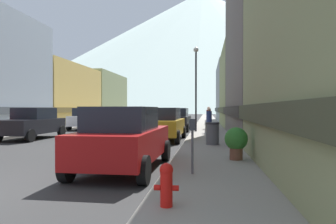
{
  "coord_description": "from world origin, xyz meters",
  "views": [
    {
      "loc": [
        6.09,
        -4.81,
        1.73
      ],
      "look_at": [
        0.69,
        38.26,
        1.27
      ],
      "focal_mm": 33.03,
      "sensor_mm": 36.0,
      "label": 1
    }
  ],
  "objects_px": {
    "car_left_1": "(33,123)",
    "parking_meter_near": "(192,138)",
    "potted_plant_1": "(236,141)",
    "pedestrian_1": "(209,121)",
    "fire_hydrant_near": "(166,183)",
    "pedestrian_2": "(209,119)",
    "car_right_2": "(177,119)",
    "car_right_1": "(164,124)",
    "car_right_0": "(124,138)",
    "streetlamp_right": "(196,76)",
    "car_left_2": "(88,119)",
    "trash_bin_right": "(213,133)"
  },
  "relations": [
    {
      "from": "car_left_1",
      "to": "parking_meter_near",
      "type": "distance_m",
      "value": 13.18
    },
    {
      "from": "potted_plant_1",
      "to": "pedestrian_1",
      "type": "height_order",
      "value": "pedestrian_1"
    },
    {
      "from": "fire_hydrant_near",
      "to": "pedestrian_1",
      "type": "height_order",
      "value": "pedestrian_1"
    },
    {
      "from": "fire_hydrant_near",
      "to": "car_left_1",
      "type": "bearing_deg",
      "value": 128.42
    },
    {
      "from": "potted_plant_1",
      "to": "pedestrian_2",
      "type": "bearing_deg",
      "value": 92.92
    },
    {
      "from": "car_right_2",
      "to": "fire_hydrant_near",
      "type": "bearing_deg",
      "value": -85.08
    },
    {
      "from": "car_right_1",
      "to": "car_right_2",
      "type": "distance_m",
      "value": 7.56
    },
    {
      "from": "car_right_0",
      "to": "pedestrian_1",
      "type": "xyz_separation_m",
      "value": [
        2.45,
        11.98,
        0.01
      ]
    },
    {
      "from": "car_right_2",
      "to": "streetlamp_right",
      "type": "bearing_deg",
      "value": -58.43
    },
    {
      "from": "car_right_1",
      "to": "streetlamp_right",
      "type": "relative_size",
      "value": 0.76
    },
    {
      "from": "parking_meter_near",
      "to": "potted_plant_1",
      "type": "height_order",
      "value": "parking_meter_near"
    },
    {
      "from": "car_right_2",
      "to": "potted_plant_1",
      "type": "relative_size",
      "value": 4.43
    },
    {
      "from": "car_right_1",
      "to": "car_right_2",
      "type": "bearing_deg",
      "value": 90.0
    },
    {
      "from": "car_right_1",
      "to": "pedestrian_2",
      "type": "bearing_deg",
      "value": 72.72
    },
    {
      "from": "car_left_1",
      "to": "car_left_2",
      "type": "height_order",
      "value": "same"
    },
    {
      "from": "pedestrian_1",
      "to": "pedestrian_2",
      "type": "height_order",
      "value": "pedestrian_2"
    },
    {
      "from": "car_left_1",
      "to": "pedestrian_1",
      "type": "height_order",
      "value": "pedestrian_1"
    },
    {
      "from": "trash_bin_right",
      "to": "pedestrian_1",
      "type": "height_order",
      "value": "pedestrian_1"
    },
    {
      "from": "fire_hydrant_near",
      "to": "potted_plant_1",
      "type": "height_order",
      "value": "potted_plant_1"
    },
    {
      "from": "parking_meter_near",
      "to": "car_right_1",
      "type": "bearing_deg",
      "value": 102.17
    },
    {
      "from": "car_left_1",
      "to": "car_right_1",
      "type": "height_order",
      "value": "same"
    },
    {
      "from": "fire_hydrant_near",
      "to": "pedestrian_2",
      "type": "relative_size",
      "value": 0.41
    },
    {
      "from": "car_right_1",
      "to": "pedestrian_2",
      "type": "height_order",
      "value": "pedestrian_2"
    },
    {
      "from": "car_right_2",
      "to": "fire_hydrant_near",
      "type": "relative_size",
      "value": 6.31
    },
    {
      "from": "car_right_2",
      "to": "parking_meter_near",
      "type": "relative_size",
      "value": 3.34
    },
    {
      "from": "car_right_1",
      "to": "car_right_0",
      "type": "bearing_deg",
      "value": -90.0
    },
    {
      "from": "fire_hydrant_near",
      "to": "pedestrian_1",
      "type": "xyz_separation_m",
      "value": [
        0.8,
        15.49,
        0.38
      ]
    },
    {
      "from": "potted_plant_1",
      "to": "car_left_1",
      "type": "bearing_deg",
      "value": 147.58
    },
    {
      "from": "parking_meter_near",
      "to": "pedestrian_2",
      "type": "relative_size",
      "value": 0.77
    },
    {
      "from": "car_left_2",
      "to": "potted_plant_1",
      "type": "height_order",
      "value": "car_left_2"
    },
    {
      "from": "trash_bin_right",
      "to": "pedestrian_2",
      "type": "height_order",
      "value": "pedestrian_2"
    },
    {
      "from": "car_right_2",
      "to": "fire_hydrant_near",
      "type": "xyz_separation_m",
      "value": [
        1.65,
        -19.18,
        -0.37
      ]
    },
    {
      "from": "car_left_1",
      "to": "car_right_1",
      "type": "bearing_deg",
      "value": -0.29
    },
    {
      "from": "car_left_2",
      "to": "car_right_2",
      "type": "distance_m",
      "value": 7.63
    },
    {
      "from": "car_right_1",
      "to": "car_left_1",
      "type": "bearing_deg",
      "value": 179.71
    },
    {
      "from": "fire_hydrant_near",
      "to": "car_right_2",
      "type": "bearing_deg",
      "value": 94.92
    },
    {
      "from": "car_left_2",
      "to": "streetlamp_right",
      "type": "xyz_separation_m",
      "value": [
        9.15,
        -3.24,
        3.09
      ]
    },
    {
      "from": "parking_meter_near",
      "to": "pedestrian_2",
      "type": "xyz_separation_m",
      "value": [
        0.5,
        16.93,
        -0.06
      ]
    },
    {
      "from": "car_right_2",
      "to": "potted_plant_1",
      "type": "height_order",
      "value": "car_right_2"
    },
    {
      "from": "trash_bin_right",
      "to": "fire_hydrant_near",
      "type": "bearing_deg",
      "value": -95.88
    },
    {
      "from": "car_left_2",
      "to": "fire_hydrant_near",
      "type": "xyz_separation_m",
      "value": [
        9.25,
        -19.89,
        -0.37
      ]
    },
    {
      "from": "car_left_1",
      "to": "car_right_1",
      "type": "xyz_separation_m",
      "value": [
        7.6,
        -0.04,
        0.0
      ]
    },
    {
      "from": "potted_plant_1",
      "to": "parking_meter_near",
      "type": "bearing_deg",
      "value": -119.27
    },
    {
      "from": "car_right_1",
      "to": "streetlamp_right",
      "type": "height_order",
      "value": "streetlamp_right"
    },
    {
      "from": "car_left_1",
      "to": "parking_meter_near",
      "type": "height_order",
      "value": "car_left_1"
    },
    {
      "from": "pedestrian_2",
      "to": "streetlamp_right",
      "type": "distance_m",
      "value": 4.25
    },
    {
      "from": "car_right_2",
      "to": "car_left_1",
      "type": "bearing_deg",
      "value": -135.3
    },
    {
      "from": "pedestrian_2",
      "to": "fire_hydrant_near",
      "type": "bearing_deg",
      "value": -92.35
    },
    {
      "from": "parking_meter_near",
      "to": "car_right_2",
      "type": "bearing_deg",
      "value": 96.7
    },
    {
      "from": "car_right_1",
      "to": "parking_meter_near",
      "type": "height_order",
      "value": "car_right_1"
    }
  ]
}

